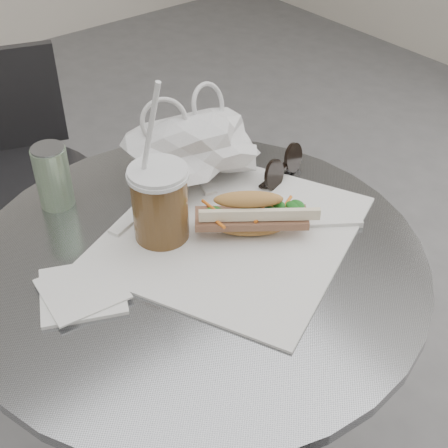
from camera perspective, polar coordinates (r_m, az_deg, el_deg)
cafe_table at (r=1.23m, az=-2.16°, el=-12.53°), size 0.76×0.76×0.74m
chair_far at (r=1.82m, az=-17.71°, el=0.32°), size 0.43×0.46×0.79m
sandwich_paper at (r=1.07m, az=0.73°, el=-0.71°), size 0.53×0.52×0.00m
banh_mi at (r=1.05m, az=2.40°, el=0.87°), size 0.24×0.22×0.08m
iced_coffee at (r=1.03m, az=-5.89°, el=1.93°), size 0.10×0.10×0.29m
sunglasses at (r=1.20m, az=5.37°, el=5.12°), size 0.13×0.06×0.06m
plastic_bag at (r=1.19m, az=-2.69°, el=6.95°), size 0.26×0.21×0.12m
napkin_stack at (r=0.99m, az=-12.82°, el=-5.95°), size 0.17×0.17×0.01m
drink_can at (r=1.15m, az=-15.38°, el=4.22°), size 0.06×0.06×0.12m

